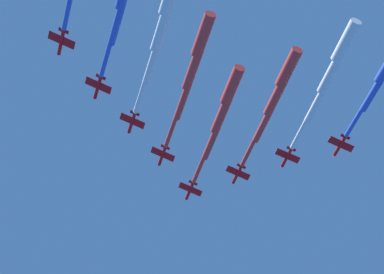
% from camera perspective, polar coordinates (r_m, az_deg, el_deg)
% --- Properties ---
extents(jet_lead, '(24.13, 56.98, 4.32)m').
position_cam_1_polar(jet_lead, '(212.04, 2.51, 1.91)').
color(jet_lead, red).
extents(jet_port_inner, '(24.45, 59.20, 4.38)m').
position_cam_1_polar(jet_port_inner, '(202.69, 0.03, 5.88)').
color(jet_port_inner, red).
extents(jet_starboard_inner, '(24.55, 55.61, 4.31)m').
position_cam_1_polar(jet_starboard_inner, '(209.60, 7.15, 3.39)').
color(jet_starboard_inner, red).
extents(jet_port_mid, '(24.53, 58.14, 4.37)m').
position_cam_1_polar(jet_port_mid, '(193.71, -2.72, 9.28)').
color(jet_port_mid, red).
extents(jet_starboard_mid, '(24.21, 57.47, 4.33)m').
position_cam_1_polar(jet_starboard_mid, '(207.42, 11.78, 5.35)').
color(jet_starboard_mid, red).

